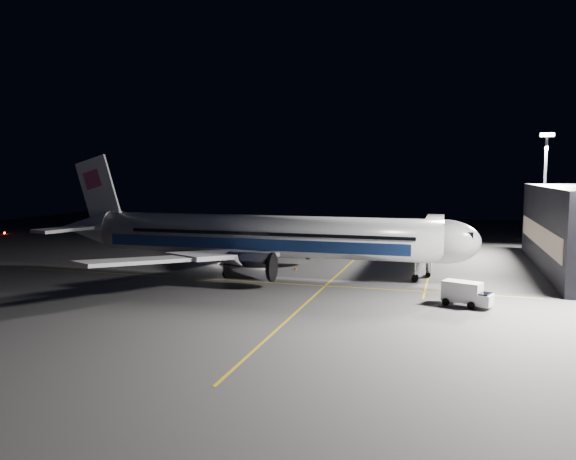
{
  "coord_description": "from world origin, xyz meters",
  "views": [
    {
      "loc": [
        24.7,
        -72.84,
        14.15
      ],
      "look_at": [
        3.0,
        1.57,
        6.0
      ],
      "focal_mm": 35.0,
      "sensor_mm": 36.0,
      "label": 1
    }
  ],
  "objects_px": {
    "floodlight_mast_north": "(545,182)",
    "jet_bridge": "(433,232)",
    "safety_cone_a": "(245,264)",
    "airliner": "(257,236)",
    "service_truck": "(466,293)",
    "safety_cone_c": "(233,260)",
    "safety_cone_b": "(295,268)",
    "baggage_tug": "(225,257)"
  },
  "relations": [
    {
      "from": "floodlight_mast_north",
      "to": "jet_bridge",
      "type": "bearing_deg",
      "value": -142.26
    },
    {
      "from": "safety_cone_a",
      "to": "jet_bridge",
      "type": "bearing_deg",
      "value": 26.3
    },
    {
      "from": "floodlight_mast_north",
      "to": "safety_cone_a",
      "type": "xyz_separation_m",
      "value": [
        -44.65,
        -27.1,
        -12.11
      ]
    },
    {
      "from": "jet_bridge",
      "to": "airliner",
      "type": "bearing_deg",
      "value": -141.96
    },
    {
      "from": "jet_bridge",
      "to": "service_truck",
      "type": "bearing_deg",
      "value": -81.47
    },
    {
      "from": "jet_bridge",
      "to": "safety_cone_c",
      "type": "height_order",
      "value": "jet_bridge"
    },
    {
      "from": "jet_bridge",
      "to": "safety_cone_a",
      "type": "distance_m",
      "value": 30.04
    },
    {
      "from": "airliner",
      "to": "safety_cone_c",
      "type": "bearing_deg",
      "value": 130.12
    },
    {
      "from": "safety_cone_b",
      "to": "safety_cone_c",
      "type": "bearing_deg",
      "value": 159.68
    },
    {
      "from": "airliner",
      "to": "safety_cone_c",
      "type": "distance_m",
      "value": 11.81
    },
    {
      "from": "safety_cone_a",
      "to": "safety_cone_b",
      "type": "height_order",
      "value": "safety_cone_b"
    },
    {
      "from": "service_truck",
      "to": "baggage_tug",
      "type": "distance_m",
      "value": 41.0
    },
    {
      "from": "safety_cone_a",
      "to": "safety_cone_c",
      "type": "bearing_deg",
      "value": 135.09
    },
    {
      "from": "jet_bridge",
      "to": "safety_cone_b",
      "type": "xyz_separation_m",
      "value": [
        -18.61,
        -14.06,
        -4.29
      ]
    },
    {
      "from": "jet_bridge",
      "to": "service_truck",
      "type": "height_order",
      "value": "jet_bridge"
    },
    {
      "from": "floodlight_mast_north",
      "to": "service_truck",
      "type": "distance_m",
      "value": 47.32
    },
    {
      "from": "airliner",
      "to": "safety_cone_c",
      "type": "xyz_separation_m",
      "value": [
        -6.92,
        8.22,
        -4.9
      ]
    },
    {
      "from": "airliner",
      "to": "safety_cone_b",
      "type": "bearing_deg",
      "value": 41.83
    },
    {
      "from": "jet_bridge",
      "to": "safety_cone_b",
      "type": "bearing_deg",
      "value": -142.93
    },
    {
      "from": "service_truck",
      "to": "safety_cone_a",
      "type": "distance_m",
      "value": 35.47
    },
    {
      "from": "service_truck",
      "to": "floodlight_mast_north",
      "type": "bearing_deg",
      "value": 93.56
    },
    {
      "from": "floodlight_mast_north",
      "to": "baggage_tug",
      "type": "bearing_deg",
      "value": -154.03
    },
    {
      "from": "safety_cone_c",
      "to": "safety_cone_a",
      "type": "bearing_deg",
      "value": -44.91
    },
    {
      "from": "service_truck",
      "to": "baggage_tug",
      "type": "relative_size",
      "value": 2.28
    },
    {
      "from": "airliner",
      "to": "safety_cone_a",
      "type": "bearing_deg",
      "value": 126.23
    },
    {
      "from": "jet_bridge",
      "to": "service_truck",
      "type": "xyz_separation_m",
      "value": [
        4.51,
        -30.08,
        -3.2
      ]
    },
    {
      "from": "safety_cone_c",
      "to": "baggage_tug",
      "type": "bearing_deg",
      "value": -169.97
    },
    {
      "from": "safety_cone_a",
      "to": "safety_cone_c",
      "type": "xyz_separation_m",
      "value": [
        -3.35,
        3.34,
        -0.01
      ]
    },
    {
      "from": "jet_bridge",
      "to": "safety_cone_b",
      "type": "distance_m",
      "value": 23.71
    },
    {
      "from": "floodlight_mast_north",
      "to": "baggage_tug",
      "type": "height_order",
      "value": "floodlight_mast_north"
    },
    {
      "from": "airliner",
      "to": "service_truck",
      "type": "relative_size",
      "value": 11.4
    },
    {
      "from": "safety_cone_c",
      "to": "airliner",
      "type": "bearing_deg",
      "value": -49.88
    },
    {
      "from": "service_truck",
      "to": "baggage_tug",
      "type": "xyz_separation_m",
      "value": [
        -35.78,
        20.02,
        -0.64
      ]
    },
    {
      "from": "service_truck",
      "to": "baggage_tug",
      "type": "bearing_deg",
      "value": 171.36
    },
    {
      "from": "airliner",
      "to": "baggage_tug",
      "type": "relative_size",
      "value": 26.01
    },
    {
      "from": "floodlight_mast_north",
      "to": "service_truck",
      "type": "height_order",
      "value": "floodlight_mast_north"
    },
    {
      "from": "service_truck",
      "to": "safety_cone_c",
      "type": "relative_size",
      "value": 10.43
    },
    {
      "from": "floodlight_mast_north",
      "to": "safety_cone_c",
      "type": "distance_m",
      "value": 54.91
    },
    {
      "from": "jet_bridge",
      "to": "safety_cone_c",
      "type": "relative_size",
      "value": 66.47
    },
    {
      "from": "service_truck",
      "to": "safety_cone_a",
      "type": "bearing_deg",
      "value": 172.12
    },
    {
      "from": "jet_bridge",
      "to": "baggage_tug",
      "type": "distance_m",
      "value": 33.07
    },
    {
      "from": "floodlight_mast_north",
      "to": "safety_cone_c",
      "type": "xyz_separation_m",
      "value": [
        -48.0,
        -23.77,
        -12.11
      ]
    }
  ]
}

